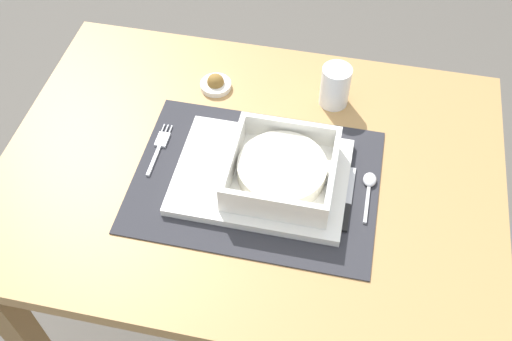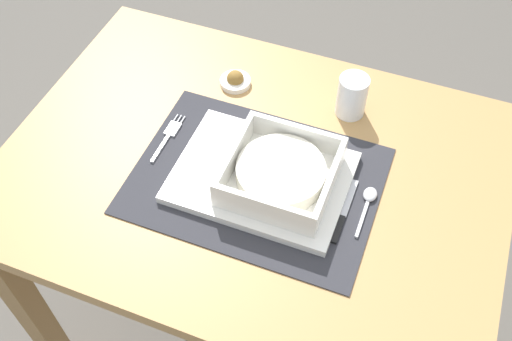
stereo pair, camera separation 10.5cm
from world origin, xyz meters
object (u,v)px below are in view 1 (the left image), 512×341
at_px(butter_knife, 347,203).
at_px(condiment_saucer, 216,84).
at_px(bread_knife, 334,203).
at_px(spoon, 369,185).
at_px(dining_table, 250,200).
at_px(drinking_glass, 335,88).
at_px(porridge_bowl, 282,171).
at_px(fork, 160,145).

relative_size(butter_knife, condiment_saucer, 2.19).
xyz_separation_m(bread_knife, condiment_saucer, (-0.28, 0.24, 0.00)).
bearing_deg(condiment_saucer, spoon, -30.24).
height_order(dining_table, condiment_saucer, condiment_saucer).
bearing_deg(dining_table, drinking_glass, 57.03).
height_order(spoon, butter_knife, spoon).
bearing_deg(dining_table, bread_knife, -18.48).
bearing_deg(spoon, drinking_glass, 112.97).
relative_size(butter_knife, drinking_glass, 1.62).
distance_m(dining_table, condiment_saucer, 0.25).
height_order(porridge_bowl, spoon, porridge_bowl).
height_order(bread_knife, condiment_saucer, condiment_saucer).
bearing_deg(porridge_bowl, dining_table, 154.88).
relative_size(porridge_bowl, butter_knife, 1.32).
bearing_deg(dining_table, porridge_bowl, -25.12).
xyz_separation_m(drinking_glass, condiment_saucer, (-0.24, -0.01, -0.03)).
height_order(spoon, bread_knife, spoon).
height_order(fork, butter_knife, butter_knife).
xyz_separation_m(porridge_bowl, bread_knife, (0.10, -0.02, -0.04)).
relative_size(spoon, drinking_glass, 1.26).
xyz_separation_m(spoon, drinking_glass, (-0.09, 0.20, 0.03)).
distance_m(dining_table, drinking_glass, 0.28).
relative_size(spoon, condiment_saucer, 1.71).
bearing_deg(condiment_saucer, dining_table, -59.23).
bearing_deg(porridge_bowl, spoon, 9.72).
height_order(porridge_bowl, bread_knife, porridge_bowl).
xyz_separation_m(spoon, bread_knife, (-0.06, -0.05, -0.00)).
bearing_deg(spoon, condiment_saucer, 148.73).
xyz_separation_m(fork, spoon, (0.40, -0.01, 0.00)).
relative_size(fork, butter_knife, 0.91).
bearing_deg(porridge_bowl, condiment_saucer, 128.79).
height_order(butter_knife, drinking_glass, drinking_glass).
bearing_deg(butter_knife, condiment_saucer, 139.64).
height_order(fork, condiment_saucer, condiment_saucer).
bearing_deg(butter_knife, porridge_bowl, 169.32).
xyz_separation_m(fork, bread_knife, (0.34, -0.06, 0.00)).
xyz_separation_m(porridge_bowl, drinking_glass, (0.07, 0.23, -0.00)).
relative_size(dining_table, porridge_bowl, 5.01).
distance_m(fork, bread_knife, 0.34).
relative_size(bread_knife, condiment_saucer, 2.02).
xyz_separation_m(butter_knife, drinking_glass, (-0.06, 0.25, 0.03)).
xyz_separation_m(porridge_bowl, spoon, (0.16, 0.03, -0.03)).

